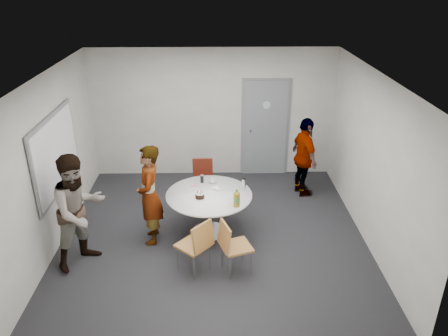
{
  "coord_description": "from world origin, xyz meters",
  "views": [
    {
      "loc": [
        0.04,
        -6.17,
        4.12
      ],
      "look_at": [
        0.18,
        0.25,
        1.15
      ],
      "focal_mm": 35.0,
      "sensor_mm": 36.0,
      "label": 1
    }
  ],
  "objects_px": {
    "chair_near_left": "(197,242)",
    "table": "(210,200)",
    "whiteboard": "(56,153)",
    "person_left": "(79,211)",
    "chair_far": "(203,176)",
    "door": "(265,128)",
    "person_right": "(304,157)",
    "chair_near_right": "(231,243)",
    "person_main": "(150,195)"
  },
  "relations": [
    {
      "from": "person_left",
      "to": "person_right",
      "type": "bearing_deg",
      "value": -20.04
    },
    {
      "from": "person_left",
      "to": "person_right",
      "type": "distance_m",
      "value": 4.26
    },
    {
      "from": "chair_near_left",
      "to": "person_right",
      "type": "height_order",
      "value": "person_right"
    },
    {
      "from": "chair_far",
      "to": "chair_near_right",
      "type": "bearing_deg",
      "value": 101.57
    },
    {
      "from": "table",
      "to": "chair_near_right",
      "type": "relative_size",
      "value": 1.68
    },
    {
      "from": "chair_near_right",
      "to": "person_main",
      "type": "xyz_separation_m",
      "value": [
        -1.26,
        0.88,
        0.32
      ]
    },
    {
      "from": "table",
      "to": "person_right",
      "type": "bearing_deg",
      "value": 37.22
    },
    {
      "from": "chair_near_left",
      "to": "chair_near_right",
      "type": "xyz_separation_m",
      "value": [
        0.48,
        -0.0,
        -0.02
      ]
    },
    {
      "from": "person_left",
      "to": "table",
      "type": "bearing_deg",
      "value": -28.4
    },
    {
      "from": "door",
      "to": "person_left",
      "type": "height_order",
      "value": "door"
    },
    {
      "from": "chair_near_left",
      "to": "person_right",
      "type": "distance_m",
      "value": 3.14
    },
    {
      "from": "chair_near_right",
      "to": "person_right",
      "type": "height_order",
      "value": "person_right"
    },
    {
      "from": "chair_near_left",
      "to": "person_left",
      "type": "bearing_deg",
      "value": 121.04
    },
    {
      "from": "table",
      "to": "person_left",
      "type": "bearing_deg",
      "value": -158.72
    },
    {
      "from": "whiteboard",
      "to": "person_left",
      "type": "xyz_separation_m",
      "value": [
        0.51,
        -0.82,
        -0.57
      ]
    },
    {
      "from": "chair_near_left",
      "to": "person_main",
      "type": "bearing_deg",
      "value": 83.08
    },
    {
      "from": "table",
      "to": "person_left",
      "type": "distance_m",
      "value": 2.06
    },
    {
      "from": "whiteboard",
      "to": "door",
      "type": "bearing_deg",
      "value": 32.66
    },
    {
      "from": "whiteboard",
      "to": "person_left",
      "type": "relative_size",
      "value": 1.07
    },
    {
      "from": "door",
      "to": "chair_far",
      "type": "distance_m",
      "value": 1.85
    },
    {
      "from": "person_main",
      "to": "chair_near_right",
      "type": "bearing_deg",
      "value": 49.82
    },
    {
      "from": "chair_far",
      "to": "table",
      "type": "bearing_deg",
      "value": 97.61
    },
    {
      "from": "person_right",
      "to": "whiteboard",
      "type": "bearing_deg",
      "value": 92.91
    },
    {
      "from": "chair_near_right",
      "to": "chair_far",
      "type": "relative_size",
      "value": 1.0
    },
    {
      "from": "whiteboard",
      "to": "person_right",
      "type": "relative_size",
      "value": 1.21
    },
    {
      "from": "chair_near_left",
      "to": "table",
      "type": "bearing_deg",
      "value": 31.83
    },
    {
      "from": "table",
      "to": "person_right",
      "type": "relative_size",
      "value": 0.9
    },
    {
      "from": "whiteboard",
      "to": "chair_far",
      "type": "xyz_separation_m",
      "value": [
        2.26,
        1.08,
        -0.94
      ]
    },
    {
      "from": "whiteboard",
      "to": "person_right",
      "type": "xyz_separation_m",
      "value": [
        4.21,
        1.29,
        -0.66
      ]
    },
    {
      "from": "door",
      "to": "person_left",
      "type": "distance_m",
      "value": 4.35
    },
    {
      "from": "chair_near_left",
      "to": "chair_near_right",
      "type": "height_order",
      "value": "chair_near_left"
    },
    {
      "from": "chair_near_left",
      "to": "door",
      "type": "bearing_deg",
      "value": 20.34
    },
    {
      "from": "person_left",
      "to": "chair_near_right",
      "type": "bearing_deg",
      "value": -57.97
    },
    {
      "from": "chair_near_right",
      "to": "person_right",
      "type": "distance_m",
      "value": 2.86
    },
    {
      "from": "table",
      "to": "chair_near_right",
      "type": "distance_m",
      "value": 1.11
    },
    {
      "from": "chair_far",
      "to": "person_left",
      "type": "height_order",
      "value": "person_left"
    },
    {
      "from": "table",
      "to": "chair_near_right",
      "type": "bearing_deg",
      "value": -74.13
    },
    {
      "from": "door",
      "to": "chair_near_right",
      "type": "height_order",
      "value": "door"
    },
    {
      "from": "whiteboard",
      "to": "chair_far",
      "type": "height_order",
      "value": "whiteboard"
    },
    {
      "from": "chair_far",
      "to": "person_right",
      "type": "relative_size",
      "value": 0.53
    },
    {
      "from": "door",
      "to": "person_left",
      "type": "xyz_separation_m",
      "value": [
        -3.05,
        -3.1,
        -0.14
      ]
    },
    {
      "from": "table",
      "to": "person_left",
      "type": "height_order",
      "value": "person_left"
    },
    {
      "from": "whiteboard",
      "to": "table",
      "type": "bearing_deg",
      "value": -1.86
    },
    {
      "from": "chair_near_left",
      "to": "person_main",
      "type": "distance_m",
      "value": 1.21
    },
    {
      "from": "chair_near_left",
      "to": "person_right",
      "type": "relative_size",
      "value": 0.55
    },
    {
      "from": "chair_near_left",
      "to": "person_left",
      "type": "relative_size",
      "value": 0.49
    },
    {
      "from": "table",
      "to": "chair_near_left",
      "type": "relative_size",
      "value": 1.63
    },
    {
      "from": "person_main",
      "to": "person_right",
      "type": "distance_m",
      "value": 3.16
    },
    {
      "from": "door",
      "to": "whiteboard",
      "type": "relative_size",
      "value": 1.12
    },
    {
      "from": "chair_near_left",
      "to": "whiteboard",
      "type": "bearing_deg",
      "value": 104.49
    }
  ]
}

